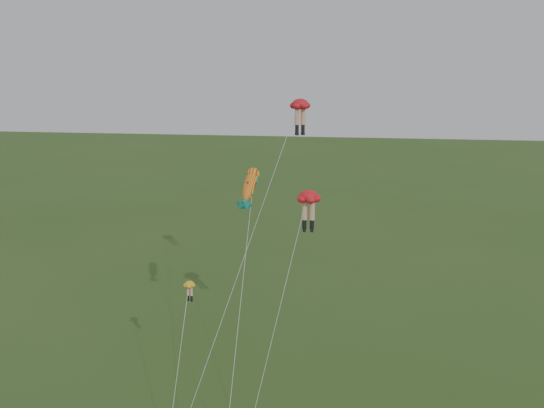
# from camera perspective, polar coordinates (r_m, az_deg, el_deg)

# --- Properties ---
(legs_kite_red_high) EXTENTS (6.89, 13.60, 19.46)m
(legs_kite_red_high) POSITION_cam_1_polar(r_m,az_deg,el_deg) (43.66, 2.53, 8.77)
(legs_kite_red_high) COLOR red
(legs_kite_red_high) RESTS_ON ground
(legs_kite_red_mid) EXTENTS (3.76, 9.32, 13.90)m
(legs_kite_red_mid) POSITION_cam_1_polar(r_m,az_deg,el_deg) (39.40, 3.40, 0.21)
(legs_kite_red_mid) COLOR red
(legs_kite_red_mid) RESTS_ON ground
(legs_kite_yellow) EXTENTS (0.88, 5.21, 8.90)m
(legs_kite_yellow) POSITION_cam_1_polar(r_m,az_deg,el_deg) (37.77, -7.94, -8.83)
(legs_kite_yellow) COLOR yellow
(legs_kite_yellow) RESTS_ON ground
(fish_kite) EXTENTS (1.32, 10.76, 15.39)m
(fish_kite) POSITION_cam_1_polar(r_m,az_deg,el_deg) (39.89, -2.10, 1.70)
(fish_kite) COLOR yellow
(fish_kite) RESTS_ON ground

